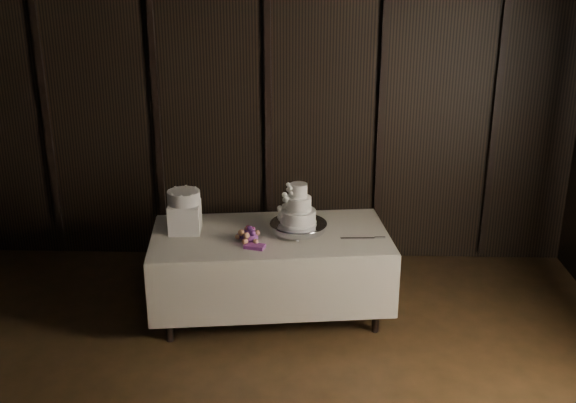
{
  "coord_description": "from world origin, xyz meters",
  "views": [
    {
      "loc": [
        0.41,
        -2.98,
        2.95
      ],
      "look_at": [
        0.23,
        2.24,
        1.05
      ],
      "focal_mm": 42.0,
      "sensor_mm": 36.0,
      "label": 1
    }
  ],
  "objects_px": {
    "wedding_cake": "(295,208)",
    "bouquet": "(250,236)",
    "cake_stand": "(298,228)",
    "display_table": "(271,270)",
    "box_pedestal": "(185,217)",
    "small_cake": "(184,197)"
  },
  "relations": [
    {
      "from": "wedding_cake",
      "to": "bouquet",
      "type": "relative_size",
      "value": 0.95
    },
    {
      "from": "cake_stand",
      "to": "display_table",
      "type": "bearing_deg",
      "value": -174.63
    },
    {
      "from": "display_table",
      "to": "box_pedestal",
      "type": "relative_size",
      "value": 8.08
    },
    {
      "from": "wedding_cake",
      "to": "bouquet",
      "type": "distance_m",
      "value": 0.45
    },
    {
      "from": "display_table",
      "to": "small_cake",
      "type": "xyz_separation_m",
      "value": [
        -0.72,
        0.03,
        0.65
      ]
    },
    {
      "from": "display_table",
      "to": "bouquet",
      "type": "distance_m",
      "value": 0.47
    },
    {
      "from": "cake_stand",
      "to": "small_cake",
      "type": "relative_size",
      "value": 1.77
    },
    {
      "from": "box_pedestal",
      "to": "small_cake",
      "type": "relative_size",
      "value": 0.95
    },
    {
      "from": "cake_stand",
      "to": "bouquet",
      "type": "relative_size",
      "value": 1.33
    },
    {
      "from": "cake_stand",
      "to": "wedding_cake",
      "type": "relative_size",
      "value": 1.39
    },
    {
      "from": "display_table",
      "to": "small_cake",
      "type": "relative_size",
      "value": 7.67
    },
    {
      "from": "cake_stand",
      "to": "wedding_cake",
      "type": "height_order",
      "value": "wedding_cake"
    },
    {
      "from": "cake_stand",
      "to": "small_cake",
      "type": "xyz_separation_m",
      "value": [
        -0.96,
        0.01,
        0.26
      ]
    },
    {
      "from": "small_cake",
      "to": "box_pedestal",
      "type": "bearing_deg",
      "value": 0.0
    },
    {
      "from": "display_table",
      "to": "box_pedestal",
      "type": "xyz_separation_m",
      "value": [
        -0.72,
        0.03,
        0.47
      ]
    },
    {
      "from": "small_cake",
      "to": "display_table",
      "type": "bearing_deg",
      "value": -2.68
    },
    {
      "from": "display_table",
      "to": "cake_stand",
      "type": "distance_m",
      "value": 0.46
    },
    {
      "from": "bouquet",
      "to": "display_table",
      "type": "bearing_deg",
      "value": 49.37
    },
    {
      "from": "cake_stand",
      "to": "bouquet",
      "type": "xyz_separation_m",
      "value": [
        -0.39,
        -0.21,
        0.01
      ]
    },
    {
      "from": "bouquet",
      "to": "small_cake",
      "type": "height_order",
      "value": "small_cake"
    },
    {
      "from": "display_table",
      "to": "box_pedestal",
      "type": "distance_m",
      "value": 0.86
    },
    {
      "from": "wedding_cake",
      "to": "bouquet",
      "type": "bearing_deg",
      "value": -167.11
    }
  ]
}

